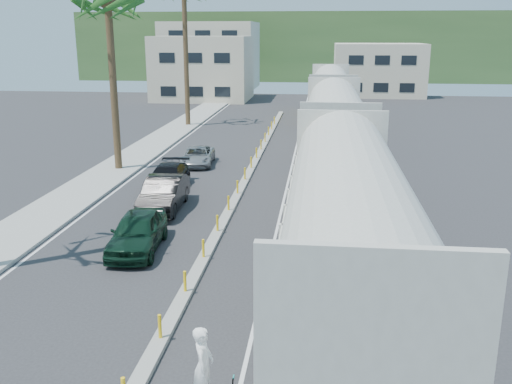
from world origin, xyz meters
TOP-DOWN VIEW (x-y plane):
  - ground at (0.00, 0.00)m, footprint 140.00×140.00m
  - sidewalk at (-8.50, 25.00)m, footprint 3.00×90.00m
  - rails at (5.00, 28.00)m, footprint 1.56×100.00m
  - median at (0.00, 19.96)m, footprint 0.45×60.00m
  - lane_markings at (-2.15, 25.00)m, footprint 9.42×90.00m
  - freight_train at (5.00, 21.88)m, footprint 3.00×60.94m
  - buildings at (-6.41, 71.66)m, footprint 38.00×27.00m
  - hillside at (0.00, 100.00)m, footprint 80.00×20.00m
  - car_lead at (-2.80, 8.78)m, footprint 2.51×4.80m
  - car_second at (-3.22, 14.17)m, footprint 2.10×5.02m
  - car_third at (-4.03, 17.91)m, footprint 2.16×4.77m
  - car_rear at (-3.65, 24.10)m, footprint 2.66×4.54m

SIDE VIEW (x-z plane):
  - ground at x=0.00m, z-range 0.00..0.00m
  - lane_markings at x=-2.15m, z-range 0.00..0.01m
  - rails at x=5.00m, z-range 0.00..0.06m
  - sidewalk at x=-8.50m, z-range 0.00..0.15m
  - median at x=0.00m, z-range -0.34..0.51m
  - car_rear at x=-3.65m, z-range 0.00..1.17m
  - car_third at x=-4.03m, z-range 0.00..1.35m
  - car_lead at x=-2.80m, z-range 0.00..1.54m
  - car_second at x=-3.22m, z-range 0.00..1.61m
  - freight_train at x=5.00m, z-range -0.02..5.83m
  - buildings at x=-6.41m, z-range -0.64..9.36m
  - hillside at x=0.00m, z-range 0.00..12.00m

